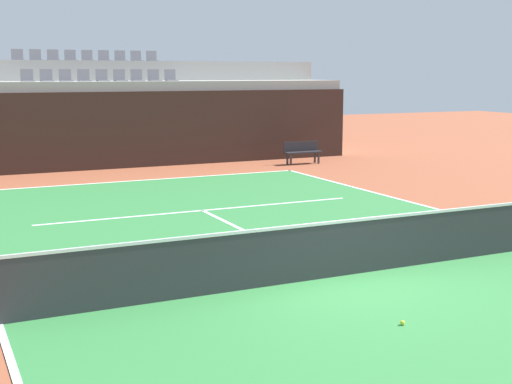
# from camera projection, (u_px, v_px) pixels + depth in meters

# --- Properties ---
(ground_plane) EXTENTS (80.00, 80.00, 0.00)m
(ground_plane) POSITION_uv_depth(u_px,v_px,m) (338.00, 277.00, 11.94)
(ground_plane) COLOR brown
(court_surface) EXTENTS (11.00, 24.00, 0.01)m
(court_surface) POSITION_uv_depth(u_px,v_px,m) (338.00, 276.00, 11.94)
(court_surface) COLOR #2D7238
(court_surface) RESTS_ON ground_plane
(baseline_far) EXTENTS (11.00, 0.10, 0.00)m
(baseline_far) POSITION_uv_depth(u_px,v_px,m) (140.00, 180.00, 22.59)
(baseline_far) COLOR white
(baseline_far) RESTS_ON court_surface
(service_line_far) EXTENTS (8.26, 0.10, 0.00)m
(service_line_far) POSITION_uv_depth(u_px,v_px,m) (202.00, 210.00, 17.64)
(service_line_far) COLOR white
(service_line_far) RESTS_ON court_surface
(centre_service_line) EXTENTS (0.10, 6.40, 0.00)m
(centre_service_line) POSITION_uv_depth(u_px,v_px,m) (257.00, 237.00, 14.79)
(centre_service_line) COLOR white
(centre_service_line) RESTS_ON court_surface
(back_wall) EXTENTS (19.23, 0.30, 2.76)m
(back_wall) POSITION_uv_depth(u_px,v_px,m) (113.00, 130.00, 25.30)
(back_wall) COLOR black
(back_wall) RESTS_ON ground_plane
(stands_tier_lower) EXTENTS (19.23, 2.40, 3.12)m
(stands_tier_lower) POSITION_uv_depth(u_px,v_px,m) (104.00, 123.00, 26.47)
(stands_tier_lower) COLOR #9E9E99
(stands_tier_lower) RESTS_ON ground_plane
(stands_tier_upper) EXTENTS (19.23, 2.40, 3.90)m
(stands_tier_upper) POSITION_uv_depth(u_px,v_px,m) (90.00, 110.00, 28.54)
(stands_tier_upper) COLOR #9E9E99
(stands_tier_upper) RESTS_ON ground_plane
(seating_row_lower) EXTENTS (5.82, 0.44, 0.44)m
(seating_row_lower) POSITION_uv_depth(u_px,v_px,m) (102.00, 78.00, 26.27)
(seating_row_lower) COLOR slate
(seating_row_lower) RESTS_ON stands_tier_lower
(seating_row_upper) EXTENTS (5.82, 0.44, 0.44)m
(seating_row_upper) POSITION_uv_depth(u_px,v_px,m) (88.00, 58.00, 28.28)
(seating_row_upper) COLOR slate
(seating_row_upper) RESTS_ON stands_tier_upper
(tennis_net) EXTENTS (11.08, 0.08, 1.07)m
(tennis_net) POSITION_uv_depth(u_px,v_px,m) (339.00, 248.00, 11.86)
(tennis_net) COLOR black
(tennis_net) RESTS_ON court_surface
(player_bench) EXTENTS (1.50, 0.40, 0.85)m
(player_bench) POSITION_uv_depth(u_px,v_px,m) (302.00, 151.00, 26.72)
(player_bench) COLOR #232328
(player_bench) RESTS_ON ground_plane
(tennis_ball_2) EXTENTS (0.07, 0.07, 0.07)m
(tennis_ball_2) POSITION_uv_depth(u_px,v_px,m) (403.00, 323.00, 9.62)
(tennis_ball_2) COLOR #CCE033
(tennis_ball_2) RESTS_ON court_surface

